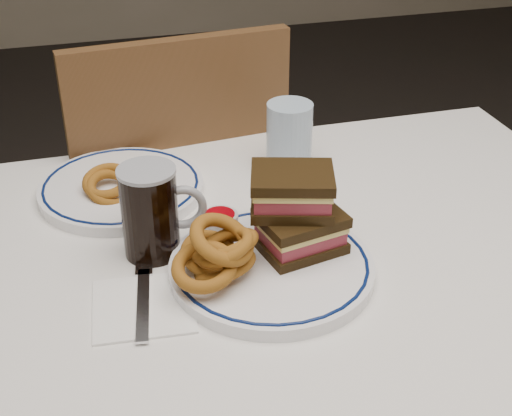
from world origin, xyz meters
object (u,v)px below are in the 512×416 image
object	(u,v)px
main_plate	(272,267)
reuben_sandwich	(296,211)
beer_mug	(152,211)
chair_far	(173,210)
far_plate	(121,188)

from	to	relation	value
main_plate	reuben_sandwich	xyz separation A→B (m)	(0.05, 0.03, 0.07)
beer_mug	chair_far	bearing A→B (deg)	78.64
reuben_sandwich	beer_mug	distance (m)	0.21
main_plate	far_plate	xyz separation A→B (m)	(-0.19, 0.30, -0.00)
chair_far	main_plate	bearing A→B (deg)	-84.41
chair_far	main_plate	xyz separation A→B (m)	(0.06, -0.59, 0.24)
chair_far	reuben_sandwich	bearing A→B (deg)	-79.41
chair_far	beer_mug	world-z (taller)	chair_far
main_plate	far_plate	world-z (taller)	main_plate
main_plate	reuben_sandwich	size ratio (longest dim) A/B	2.03
chair_far	main_plate	distance (m)	0.64
reuben_sandwich	far_plate	xyz separation A→B (m)	(-0.23, 0.27, -0.07)
beer_mug	far_plate	size ratio (longest dim) A/B	0.50
beer_mug	far_plate	world-z (taller)	beer_mug
reuben_sandwich	beer_mug	xyz separation A→B (m)	(-0.20, 0.07, -0.01)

